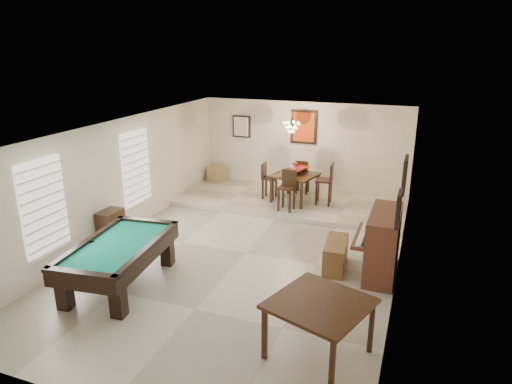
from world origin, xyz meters
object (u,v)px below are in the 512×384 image
Objects in this scene: dining_chair_west at (270,181)px; chandelier at (292,123)px; flower_vase at (295,166)px; pool_table at (120,265)px; apothecary_chest at (111,229)px; square_table at (319,329)px; dining_chair_east at (324,184)px; dining_chair_north at (303,176)px; upright_piano at (375,242)px; corner_bench at (217,174)px; dining_table at (295,185)px; dining_chair_south at (287,191)px; piano_bench at (336,255)px.

chandelier reaches higher than dining_chair_west.
dining_chair_west is at bearing -179.61° from flower_vase.
apothecary_chest is at bearing 125.68° from pool_table.
dining_chair_east is (-1.23, 5.89, 0.26)m from square_table.
dining_chair_north is (2.92, 4.67, 0.19)m from apothecary_chest.
chandelier is at bearing 129.45° from upright_piano.
square_table is at bearing -55.33° from corner_bench.
dining_table is 0.71m from dining_chair_west.
dining_chair_east reaches higher than upright_piano.
dining_chair_south reaches higher than pool_table.
dining_chair_south is at bearing 135.98° from upright_piano.
square_table is 1.27× the size of dining_chair_north.
piano_bench is (3.49, 1.98, -0.11)m from pool_table.
chandelier is (-0.91, -0.02, 1.52)m from dining_chair_east.
upright_piano reaches higher than dining_table.
apothecary_chest is 1.58× the size of corner_bench.
dining_chair_west reaches higher than dining_chair_north.
chandelier reaches higher than upright_piano.
dining_table is at bearing 64.77° from pool_table.
square_table is 1.18× the size of dining_chair_south.
dining_chair_east is (3.69, 3.93, 0.27)m from apothecary_chest.
upright_piano is 5.41m from apothecary_chest.
flower_vase reaches higher than square_table.
piano_bench is 3.39m from dining_chair_east.
upright_piano is 6.58m from corner_bench.
upright_piano is at bearing -52.02° from dining_table.
dining_chair_south is 1.07× the size of dining_chair_north.
apothecary_chest is at bearing 55.29° from dining_chair_north.
dining_chair_east is (0.77, 0.79, 0.05)m from dining_chair_south.
dining_table is 2.00× the size of corner_bench.
dining_chair_east is at bearing 49.86° from dining_chair_south.
dining_chair_east is (-1.66, 3.14, 0.07)m from upright_piano.
dining_chair_north is at bearing 57.98° from apothecary_chest.
dining_chair_east is 3.63m from corner_bench.
dining_chair_south is 0.92× the size of dining_chair_east.
dining_chair_south reaches higher than dining_chair_north.
dining_chair_west reaches higher than apothecary_chest.
pool_table is at bearing -108.72° from flower_vase.
piano_bench is at bearing 110.79° from dining_chair_north.
pool_table is 6.20m from dining_chair_north.
piano_bench is at bearing -173.60° from upright_piano.
dining_chair_south is (0.00, -0.77, -0.45)m from flower_vase.
apothecary_chest is at bearing -92.28° from corner_bench.
chandelier reaches higher than corner_bench.
corner_bench is at bearing 136.91° from piano_bench.
square_table is 6.92m from dining_chair_north.
dining_chair_south is 3.23m from corner_bench.
dining_chair_west is 1.70m from chandelier.
square_table is 2.69m from piano_bench.
corner_bench is (-2.71, 0.96, -0.73)m from flower_vase.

